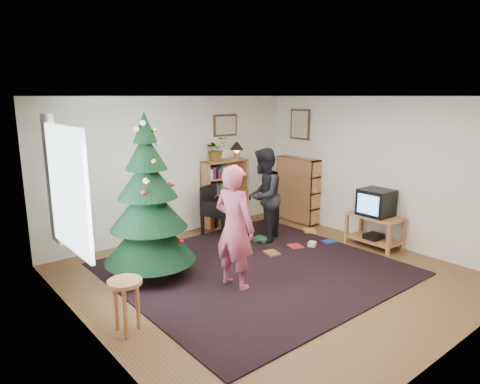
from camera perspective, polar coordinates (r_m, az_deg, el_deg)
floor at (r=6.22m, az=3.78°, el=-11.07°), size 5.00×5.00×0.00m
ceiling at (r=5.69m, az=4.15°, el=12.64°), size 5.00×5.00×0.00m
wall_back at (r=7.80m, az=-8.77°, el=3.30°), size 5.00×0.02×2.50m
wall_front at (r=4.43m, az=26.86°, el=-5.15°), size 5.00×0.02×2.50m
wall_left at (r=4.54m, az=-19.71°, el=-4.07°), size 0.02×5.00×2.50m
wall_right at (r=7.73m, az=17.57°, el=2.77°), size 0.02×5.00×2.50m
rug at (r=6.42m, az=1.92°, el=-10.17°), size 3.80×3.60×0.02m
window_pane at (r=5.05m, az=-21.95°, el=0.31°), size 0.04×1.20×1.40m
curtain at (r=5.72m, az=-23.73°, el=1.52°), size 0.06×0.35×1.60m
picture_back at (r=8.34m, az=-1.97°, el=8.88°), size 0.55×0.03×0.42m
picture_right at (r=8.70m, az=8.02°, el=8.92°), size 0.03×0.50×0.60m
christmas_tree at (r=6.01m, az=-12.10°, el=-2.45°), size 1.27×1.27×2.31m
bookshelf_back at (r=8.35m, az=-2.02°, el=-0.04°), size 0.95×0.30×1.30m
bookshelf_right at (r=8.71m, az=7.70°, el=0.38°), size 0.30×0.95×1.30m
tv_stand at (r=7.59m, az=17.47°, el=-4.61°), size 0.48×0.87×0.55m
crt_tv at (r=7.47m, az=17.68°, el=-1.34°), size 0.47×0.50×0.44m
armchair at (r=7.90m, az=-3.25°, el=-2.11°), size 0.64×0.66×0.91m
stool at (r=4.80m, az=-15.03°, el=-12.79°), size 0.36×0.36×0.61m
person_standing at (r=5.58m, az=-0.74°, el=-4.76°), size 0.52×0.68×1.66m
person_by_chair at (r=7.37m, az=3.14°, el=-0.51°), size 1.00×0.94×1.64m
potted_plant at (r=8.08m, az=-3.20°, el=5.73°), size 0.41×0.35×0.45m
table_lamp at (r=8.38m, az=-0.43°, el=6.07°), size 0.26×0.26×0.35m
floor_clutter at (r=7.42m, az=6.53°, el=-6.78°), size 1.88×0.99×0.08m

